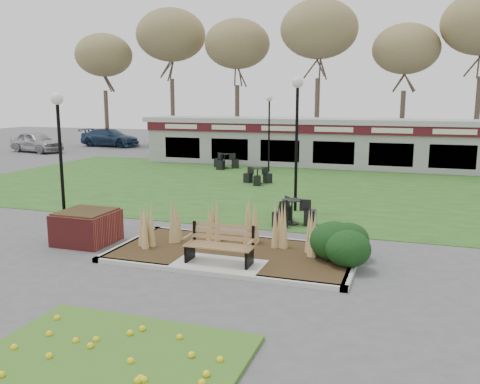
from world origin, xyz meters
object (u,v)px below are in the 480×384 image
(lamp_post_far_left, at_px, (269,116))
(bistro_set_a, at_px, (292,216))
(park_bench, at_px, (220,244))
(car_blue, at_px, (110,138))
(food_pavilion, at_px, (337,142))
(car_silver, at_px, (36,142))
(brick_planter, at_px, (87,227))
(car_black, at_px, (181,149))
(bistro_set_c, at_px, (258,178))
(bistro_set_b, at_px, (225,163))
(lamp_post_mid_right, at_px, (297,114))
(lamp_post_mid_left, at_px, (59,133))

(lamp_post_far_left, height_order, bistro_set_a, lamp_post_far_left)
(park_bench, bearing_deg, bistro_set_a, 81.74)
(lamp_post_far_left, distance_m, car_blue, 20.26)
(food_pavilion, xyz_separation_m, car_silver, (-23.14, 1.04, -0.68))
(brick_planter, distance_m, car_black, 21.45)
(park_bench, height_order, car_blue, car_blue)
(car_black, bearing_deg, bistro_set_a, -121.99)
(park_bench, xyz_separation_m, car_silver, (-23.14, 20.75, 0.21))
(car_blue, bearing_deg, bistro_set_a, -134.43)
(brick_planter, relative_size, bistro_set_c, 1.08)
(brick_planter, xyz_separation_m, car_silver, (-18.74, 20.00, 0.32))
(bistro_set_b, bearing_deg, bistro_set_a, -60.28)
(food_pavilion, height_order, lamp_post_far_left, lamp_post_far_left)
(lamp_post_mid_right, xyz_separation_m, car_black, (-11.46, 14.36, -2.93))
(park_bench, distance_m, lamp_post_mid_right, 7.39)
(park_bench, xyz_separation_m, food_pavilion, (0.00, 19.71, 0.89))
(bistro_set_a, bearing_deg, lamp_post_mid_right, 99.42)
(bistro_set_a, bearing_deg, park_bench, -98.26)
(lamp_post_mid_right, relative_size, bistro_set_c, 3.50)
(bistro_set_b, xyz_separation_m, car_silver, (-16.98, 4.00, 0.49))
(park_bench, distance_m, bistro_set_a, 4.81)
(bistro_set_a, relative_size, car_black, 0.41)
(car_black, bearing_deg, park_bench, -130.03)
(lamp_post_mid_left, height_order, bistro_set_a, lamp_post_mid_left)
(brick_planter, distance_m, bistro_set_a, 6.48)
(lamp_post_mid_right, bearing_deg, bistro_set_c, 119.87)
(car_silver, distance_m, car_blue, 6.57)
(bistro_set_a, xyz_separation_m, car_blue, (-21.16, 22.00, 0.47))
(brick_planter, distance_m, food_pavilion, 19.49)
(food_pavilion, height_order, car_black, food_pavilion)
(brick_planter, height_order, car_blue, car_blue)
(car_silver, xyz_separation_m, car_blue, (2.68, 6.00, -0.03))
(food_pavilion, distance_m, lamp_post_far_left, 5.08)
(food_pavilion, relative_size, lamp_post_mid_left, 5.76)
(brick_planter, height_order, bistro_set_c, brick_planter)
(brick_planter, height_order, bistro_set_b, brick_planter)
(park_bench, distance_m, car_silver, 31.08)
(food_pavilion, relative_size, lamp_post_mid_right, 5.06)
(car_black, relative_size, car_blue, 0.71)
(bistro_set_c, bearing_deg, car_black, 132.94)
(bistro_set_c, relative_size, car_black, 0.37)
(lamp_post_far_left, xyz_separation_m, bistro_set_b, (-2.85, 0.52, -2.81))
(food_pavilion, bearing_deg, lamp_post_mid_left, -106.16)
(park_bench, bearing_deg, car_blue, 127.42)
(food_pavilion, height_order, bistro_set_c, food_pavilion)
(bistro_set_a, relative_size, car_blue, 0.30)
(lamp_post_mid_right, height_order, bistro_set_c, lamp_post_mid_right)
(food_pavilion, xyz_separation_m, lamp_post_mid_left, (-5.40, -18.64, 1.64))
(car_silver, bearing_deg, car_blue, -10.32)
(bistro_set_a, distance_m, car_blue, 30.53)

